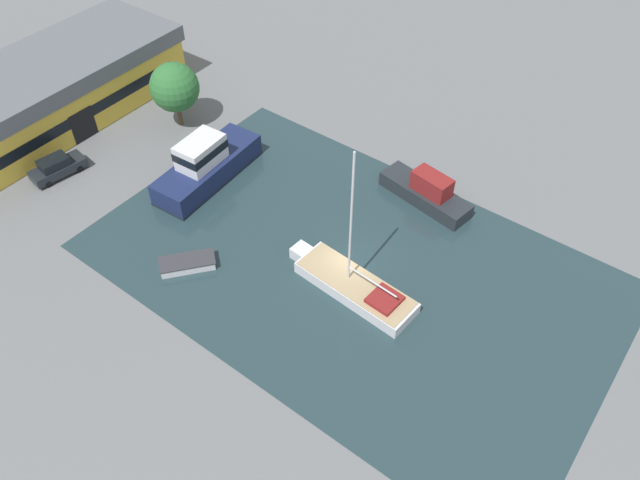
% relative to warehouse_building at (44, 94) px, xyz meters
% --- Properties ---
extents(ground_plane, '(440.00, 440.00, 0.00)m').
position_rel_warehouse_building_xyz_m(ground_plane, '(1.75, -32.16, -2.77)').
color(ground_plane, slate).
extents(water_canal, '(22.70, 36.45, 0.01)m').
position_rel_warehouse_building_xyz_m(water_canal, '(1.75, -32.16, -2.77)').
color(water_canal, '#23383D').
rests_on(water_canal, ground).
extents(warehouse_building, '(25.82, 10.31, 5.48)m').
position_rel_warehouse_building_xyz_m(warehouse_building, '(0.00, 0.00, 0.00)').
color(warehouse_building, gold).
rests_on(warehouse_building, ground).
extents(quay_tree_near_building, '(4.32, 4.32, 5.98)m').
position_rel_warehouse_building_xyz_m(quay_tree_near_building, '(6.65, -9.84, 1.04)').
color(quay_tree_near_building, brown).
rests_on(quay_tree_near_building, ground).
extents(parked_car, '(4.69, 2.42, 1.73)m').
position_rel_warehouse_building_xyz_m(parked_car, '(-4.54, -7.09, -1.92)').
color(parked_car, '#1E2328').
rests_on(parked_car, ground).
extents(sailboat_moored, '(3.41, 10.13, 11.73)m').
position_rel_warehouse_building_xyz_m(sailboat_moored, '(0.03, -33.64, -2.18)').
color(sailboat_moored, silver).
rests_on(sailboat_moored, water_canal).
extents(motor_cruiser, '(10.35, 4.10, 4.06)m').
position_rel_warehouse_building_xyz_m(motor_cruiser, '(2.55, -17.27, -1.29)').
color(motor_cruiser, '#19234C').
rests_on(motor_cruiser, water_canal).
extents(small_dinghy, '(4.09, 3.75, 0.70)m').
position_rel_warehouse_building_xyz_m(small_dinghy, '(-5.32, -22.95, -2.41)').
color(small_dinghy, silver).
rests_on(small_dinghy, water_canal).
extents(cabin_boat, '(3.46, 7.98, 2.80)m').
position_rel_warehouse_building_xyz_m(cabin_boat, '(11.01, -32.88, -1.78)').
color(cabin_boat, '#23282D').
rests_on(cabin_boat, water_canal).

